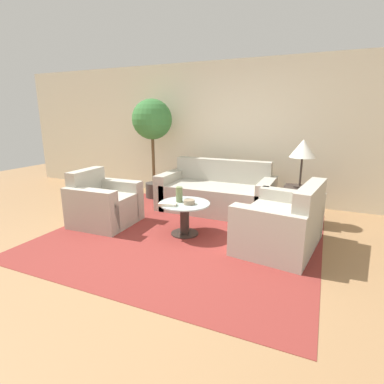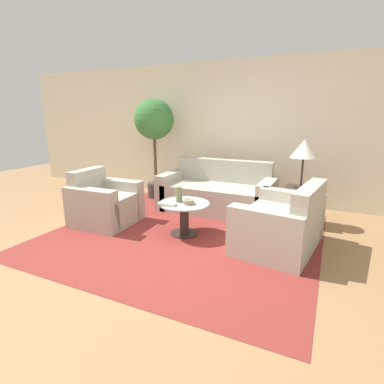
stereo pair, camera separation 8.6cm
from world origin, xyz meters
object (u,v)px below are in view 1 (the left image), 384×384
object	(u,v)px
coffee_table	(185,214)
book_stack	(168,204)
armchair	(102,205)
vase	(179,195)
potted_plant	(152,125)
sofa_main	(217,194)
table_lamp	(303,149)
bowl	(189,202)
loveseat	(285,225)

from	to	relation	value
coffee_table	book_stack	distance (m)	0.31
armchair	book_stack	distance (m)	1.20
vase	potted_plant	bearing A→B (deg)	131.24
coffee_table	book_stack	world-z (taller)	book_stack
potted_plant	coffee_table	bearing A→B (deg)	-47.22
sofa_main	table_lamp	bearing A→B (deg)	-4.52
bowl	armchair	bearing A→B (deg)	-176.76
sofa_main	vase	distance (m)	1.26
armchair	table_lamp	bearing A→B (deg)	-67.48
armchair	bowl	distance (m)	1.43
sofa_main	bowl	bearing A→B (deg)	-87.66
coffee_table	bowl	xyz separation A→B (m)	(0.08, -0.03, 0.19)
loveseat	coffee_table	distance (m)	1.32
sofa_main	armchair	distance (m)	1.92
coffee_table	book_stack	xyz separation A→B (m)	(-0.15, -0.21, 0.18)
loveseat	bowl	size ratio (longest dim) A/B	8.73
book_stack	coffee_table	bearing A→B (deg)	40.90
potted_plant	bowl	size ratio (longest dim) A/B	12.71
loveseat	coffee_table	world-z (taller)	loveseat
sofa_main	loveseat	bearing A→B (deg)	-41.10
bowl	book_stack	world-z (taller)	bowl
book_stack	armchair	bearing A→B (deg)	161.39
vase	table_lamp	bearing A→B (deg)	37.35
sofa_main	armchair	size ratio (longest dim) A/B	2.16
sofa_main	vase	bearing A→B (deg)	-95.48
sofa_main	vase	xyz separation A→B (m)	(-0.12, -1.23, 0.27)
book_stack	vase	bearing A→B (deg)	61.05
sofa_main	coffee_table	world-z (taller)	sofa_main
book_stack	potted_plant	bearing A→B (deg)	112.17
table_lamp	vase	distance (m)	1.93
armchair	table_lamp	distance (m)	3.10
vase	book_stack	distance (m)	0.25
loveseat	vase	distance (m)	1.43
loveseat	sofa_main	bearing A→B (deg)	-122.99
vase	book_stack	bearing A→B (deg)	-105.12
potted_plant	vase	size ratio (longest dim) A/B	9.18
coffee_table	table_lamp	distance (m)	1.98
book_stack	sofa_main	bearing A→B (deg)	69.16
armchair	book_stack	world-z (taller)	armchair
bowl	coffee_table	bearing A→B (deg)	160.28
bowl	table_lamp	bearing A→B (deg)	41.91
coffee_table	potted_plant	distance (m)	2.35
potted_plant	bowl	bearing A→B (deg)	-46.13
sofa_main	bowl	world-z (taller)	sofa_main
potted_plant	table_lamp	bearing A→B (deg)	-7.61
armchair	coffee_table	xyz separation A→B (m)	(1.33, 0.11, 0.00)
table_lamp	bowl	size ratio (longest dim) A/B	4.74
armchair	loveseat	bearing A→B (deg)	-87.11
sofa_main	book_stack	xyz separation A→B (m)	(-0.18, -1.45, 0.19)
armchair	loveseat	size ratio (longest dim) A/B	0.68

